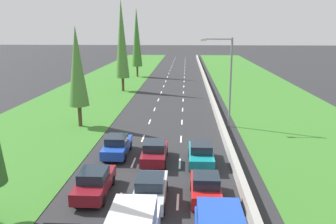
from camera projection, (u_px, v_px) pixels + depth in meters
name	position (u px, v px, depth m)	size (l,w,h in m)	color
ground_plane	(174.00, 84.00, 64.46)	(300.00, 300.00, 0.00)	#28282B
grass_verge_left	(106.00, 83.00, 65.10)	(14.00, 140.00, 0.04)	#387528
grass_verge_right	(254.00, 84.00, 63.73)	(14.00, 140.00, 0.04)	#387528
median_barrier	(206.00, 82.00, 64.08)	(0.44, 120.00, 0.85)	#9E9B93
lane_markings	(174.00, 84.00, 64.46)	(3.64, 116.00, 0.01)	white
red_hatchback_right_lane	(206.00, 188.00, 20.60)	(1.74, 3.90, 1.72)	red
silver_sedan_centre_lane	(151.00, 189.00, 20.44)	(1.82, 4.50, 1.64)	silver
maroon_sedan_left_lane	(94.00, 182.00, 21.36)	(1.82, 4.50, 1.64)	maroon
teal_sedan_right_lane	(201.00, 154.00, 26.23)	(1.82, 4.50, 1.64)	teal
blue_sedan_left_lane	(117.00, 146.00, 28.03)	(1.82, 4.50, 1.64)	#1E47B7
maroon_sedan_centre_lane	(155.00, 152.00, 26.64)	(1.82, 4.50, 1.64)	maroon
poplar_tree_second	(77.00, 67.00, 35.15)	(2.05, 2.05, 10.17)	#4C3823
poplar_tree_third	(122.00, 39.00, 55.06)	(2.16, 2.16, 14.32)	#4C3823
poplar_tree_fourth	(137.00, 37.00, 71.93)	(2.15, 2.15, 13.94)	#4C3823
street_light_mast	(227.00, 76.00, 35.29)	(3.20, 0.28, 9.00)	gray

